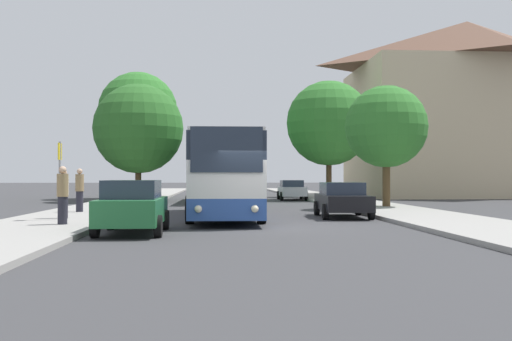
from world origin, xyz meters
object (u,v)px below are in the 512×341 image
(bus_middle, at_px, (223,174))
(parked_car_left_curb, at_px, (133,206))
(bus_stop_sign, at_px, (60,171))
(tree_right_near, at_px, (329,123))
(pedestrian_waiting_far, at_px, (80,190))
(tree_left_far, at_px, (138,112))
(parked_car_right_far, at_px, (292,190))
(bus_front, at_px, (225,175))
(pedestrian_waiting_near, at_px, (63,195))
(tree_left_near, at_px, (138,129))
(tree_right_mid, at_px, (386,127))
(parked_car_right_near, at_px, (342,199))
(pedestrian_walking_back, at_px, (64,194))

(bus_middle, xyz_separation_m, parked_car_left_curb, (-2.89, -22.06, -1.06))
(bus_stop_sign, height_order, tree_right_near, tree_right_near)
(pedestrian_waiting_far, relative_size, tree_left_far, 0.20)
(parked_car_right_far, bearing_deg, bus_front, 75.24)
(pedestrian_waiting_near, bearing_deg, bus_middle, 132.31)
(tree_left_near, bearing_deg, pedestrian_waiting_far, -92.63)
(parked_car_right_far, bearing_deg, tree_left_near, 11.55)
(bus_front, bearing_deg, parked_car_left_curb, -111.53)
(tree_right_mid, bearing_deg, parked_car_right_near, -120.89)
(parked_car_right_near, xyz_separation_m, tree_right_near, (2.92, 18.27, 4.77))
(tree_left_far, bearing_deg, bus_stop_sign, -89.09)
(parked_car_right_near, height_order, pedestrian_walking_back, pedestrian_walking_back)
(bus_stop_sign, xyz_separation_m, pedestrian_walking_back, (-0.04, 0.74, -0.81))
(pedestrian_waiting_far, height_order, tree_left_near, tree_left_near)
(parked_car_left_curb, relative_size, tree_right_mid, 0.64)
(tree_right_near, bearing_deg, tree_right_mid, -86.98)
(bus_middle, bearing_deg, parked_car_left_curb, -96.41)
(parked_car_left_curb, relative_size, bus_stop_sign, 1.45)
(bus_front, distance_m, bus_middle, 15.05)
(parked_car_left_curb, distance_m, parked_car_right_near, 10.09)
(tree_right_near, distance_m, tree_right_mid, 12.39)
(bus_stop_sign, relative_size, tree_right_mid, 0.44)
(tree_left_far, xyz_separation_m, tree_right_near, (14.04, -3.23, -1.10))
(bus_front, distance_m, parked_car_left_curb, 7.62)
(pedestrian_waiting_near, distance_m, tree_left_near, 21.68)
(tree_right_mid, bearing_deg, bus_front, -146.62)
(tree_left_near, bearing_deg, bus_stop_sign, -90.87)
(parked_car_left_curb, bearing_deg, pedestrian_walking_back, 124.07)
(bus_front, bearing_deg, tree_right_mid, 33.68)
(bus_middle, height_order, bus_stop_sign, bus_middle)
(parked_car_right_far, bearing_deg, pedestrian_walking_back, 62.64)
(pedestrian_waiting_far, height_order, tree_right_near, tree_right_near)
(bus_front, bearing_deg, pedestrian_waiting_far, 165.77)
(parked_car_right_far, relative_size, bus_stop_sign, 1.55)
(bus_middle, distance_m, parked_car_right_far, 5.96)
(pedestrian_walking_back, bearing_deg, bus_stop_sign, -59.76)
(parked_car_left_curb, bearing_deg, bus_stop_sign, 128.43)
(tree_right_near, xyz_separation_m, tree_right_mid, (0.65, -12.31, -1.27))
(bus_middle, bearing_deg, tree_right_near, 21.11)
(bus_stop_sign, bearing_deg, bus_front, 27.96)
(parked_car_left_curb, bearing_deg, parked_car_right_far, 72.35)
(pedestrian_walking_back, relative_size, tree_left_far, 0.19)
(parked_car_right_near, distance_m, tree_left_far, 24.91)
(pedestrian_waiting_near, bearing_deg, pedestrian_waiting_far, 155.40)
(bus_stop_sign, relative_size, pedestrian_waiting_far, 1.48)
(bus_front, bearing_deg, pedestrian_waiting_near, -134.82)
(pedestrian_walking_back, relative_size, tree_left_near, 0.23)
(parked_car_right_near, relative_size, pedestrian_waiting_near, 2.33)
(parked_car_right_far, xyz_separation_m, pedestrian_waiting_near, (-10.37, -23.34, 0.35))
(parked_car_left_curb, relative_size, parked_car_right_far, 0.93)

